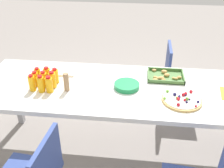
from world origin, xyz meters
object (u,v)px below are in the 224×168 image
at_px(fruit_pizza, 182,99).
at_px(juice_bottle_2, 49,85).
at_px(napkin_stack, 68,72).
at_px(plate_stack, 127,86).
at_px(juice_bottle_0, 32,83).
at_px(juice_bottle_5, 52,80).
at_px(juice_bottle_8, 55,76).
at_px(chair_far_right, 177,74).
at_px(juice_bottle_7, 47,75).
at_px(juice_bottle_1, 41,84).
at_px(juice_bottle_6, 38,75).
at_px(juice_bottle_3, 35,79).
at_px(juice_bottle_4, 44,79).
at_px(snack_tray, 165,76).
at_px(cardboard_tube, 66,82).
at_px(party_table, 120,93).

bearing_deg(fruit_pizza, juice_bottle_2, 179.24).
bearing_deg(napkin_stack, plate_stack, -19.55).
height_order(juice_bottle_0, fruit_pizza, juice_bottle_0).
height_order(juice_bottle_5, fruit_pizza, juice_bottle_5).
bearing_deg(plate_stack, juice_bottle_8, 178.50).
relative_size(chair_far_right, fruit_pizza, 2.64).
bearing_deg(chair_far_right, juice_bottle_2, -50.82).
bearing_deg(juice_bottle_7, fruit_pizza, -8.06).
distance_m(juice_bottle_1, juice_bottle_6, 0.17).
bearing_deg(juice_bottle_3, juice_bottle_8, 23.86).
xyz_separation_m(juice_bottle_2, juice_bottle_4, (-0.07, 0.08, -0.00)).
distance_m(juice_bottle_0, juice_bottle_8, 0.21).
distance_m(juice_bottle_3, plate_stack, 0.78).
xyz_separation_m(juice_bottle_2, snack_tray, (0.96, 0.35, -0.06)).
distance_m(juice_bottle_1, napkin_stack, 0.37).
xyz_separation_m(juice_bottle_3, cardboard_tube, (0.28, -0.04, 0.02)).
relative_size(juice_bottle_4, napkin_stack, 0.96).
height_order(juice_bottle_2, napkin_stack, juice_bottle_2).
xyz_separation_m(snack_tray, cardboard_tube, (-0.83, -0.31, 0.07)).
bearing_deg(juice_bottle_0, juice_bottle_4, 42.70).
height_order(fruit_pizza, cardboard_tube, cardboard_tube).
height_order(juice_bottle_1, plate_stack, juice_bottle_1).
bearing_deg(party_table, fruit_pizza, -16.74).
xyz_separation_m(juice_bottle_3, juice_bottle_6, (-0.00, 0.06, 0.00)).
bearing_deg(juice_bottle_3, cardboard_tube, -8.81).
bearing_deg(juice_bottle_7, cardboard_tube, -28.64).
xyz_separation_m(juice_bottle_2, juice_bottle_3, (-0.15, 0.08, -0.00)).
bearing_deg(juice_bottle_7, juice_bottle_8, 2.01).
bearing_deg(juice_bottle_6, juice_bottle_5, -24.53).
distance_m(juice_bottle_1, juice_bottle_4, 0.08).
bearing_deg(napkin_stack, juice_bottle_5, -102.55).
bearing_deg(juice_bottle_1, napkin_stack, 69.00).
bearing_deg(juice_bottle_7, juice_bottle_2, -65.97).
bearing_deg(fruit_pizza, juice_bottle_0, 179.08).
xyz_separation_m(juice_bottle_5, fruit_pizza, (1.07, -0.09, -0.06)).
distance_m(juice_bottle_3, cardboard_tube, 0.29).
height_order(juice_bottle_8, cardboard_tube, cardboard_tube).
bearing_deg(juice_bottle_6, juice_bottle_4, -41.05).
bearing_deg(juice_bottle_8, snack_tray, 11.63).
distance_m(juice_bottle_5, plate_stack, 0.63).
xyz_separation_m(juice_bottle_1, juice_bottle_2, (0.07, 0.00, -0.00)).
height_order(juice_bottle_3, juice_bottle_7, juice_bottle_7).
bearing_deg(snack_tray, fruit_pizza, -73.43).
bearing_deg(juice_bottle_6, chair_far_right, 30.38).
distance_m(chair_far_right, juice_bottle_4, 1.53).
bearing_deg(juice_bottle_6, plate_stack, -0.91).
xyz_separation_m(party_table, juice_bottle_2, (-0.57, -0.14, 0.13)).
bearing_deg(juice_bottle_4, juice_bottle_2, -47.08).
distance_m(juice_bottle_0, fruit_pizza, 1.22).
bearing_deg(juice_bottle_4, juice_bottle_8, 43.16).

